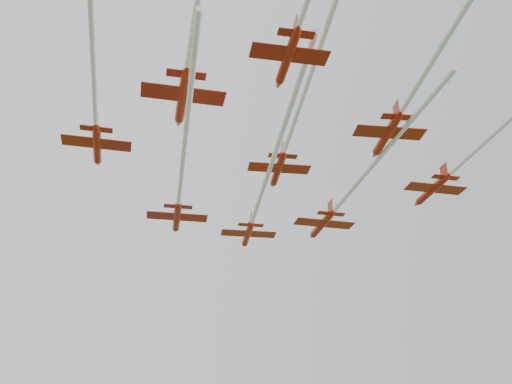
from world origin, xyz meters
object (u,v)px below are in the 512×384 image
object	(u,v)px
jet_row2_right	(343,200)
jet_row3_right	(485,142)
jet_row2_left	(180,185)
jet_row3_left	(94,76)
jet_row4_right	(426,72)
jet_row4_left	(190,50)
jet_row3_mid	(303,97)
jet_lead	(259,201)

from	to	relation	value
jet_row2_right	jet_row3_right	bearing A→B (deg)	-55.26
jet_row2_right	jet_row2_left	bearing A→B (deg)	179.34
jet_row3_left	jet_row4_right	world-z (taller)	jet_row3_left
jet_row2_right	jet_row4_left	world-z (taller)	jet_row4_left
jet_row2_right	jet_row3_right	world-z (taller)	jet_row3_right
jet_row2_left	jet_row3_left	distance (m)	22.20
jet_row3_mid	jet_row3_right	distance (m)	25.36
jet_lead	jet_row4_right	xyz separation A→B (m)	(3.68, -38.60, -1.70)
jet_row2_right	jet_row4_left	bearing A→B (deg)	-136.42
jet_row3_mid	jet_row4_left	distance (m)	14.23
jet_row3_right	jet_row4_left	bearing A→B (deg)	-168.99
jet_row2_left	jet_row3_left	bearing A→B (deg)	-119.34
jet_lead	jet_row2_left	bearing A→B (deg)	-147.67
jet_row3_mid	jet_row2_right	bearing A→B (deg)	64.42
jet_row3_left	jet_row3_mid	bearing A→B (deg)	-6.82
jet_row2_left	jet_row2_right	bearing A→B (deg)	2.59
jet_row4_left	jet_row3_left	bearing A→B (deg)	146.98
jet_row2_left	jet_row3_mid	distance (m)	24.42
jet_row2_right	jet_row3_left	xyz separation A→B (m)	(-38.38, -13.17, 3.25)
jet_row3_mid	jet_row4_right	xyz separation A→B (m)	(8.67, -11.00, -2.09)
jet_lead	jet_row2_left	size ratio (longest dim) A/B	1.13
jet_row3_left	jet_row4_left	world-z (taller)	jet_row4_left
jet_row2_left	jet_row3_right	bearing A→B (deg)	-23.18
jet_row3_mid	jet_row4_right	world-z (taller)	jet_row3_mid
jet_lead	jet_row4_right	size ratio (longest dim) A/B	1.17
jet_row2_right	jet_row3_mid	distance (m)	24.57
jet_row2_left	jet_row3_mid	world-z (taller)	jet_row3_mid
jet_lead	jet_row2_left	distance (m)	14.83
jet_row3_right	jet_row2_right	bearing A→B (deg)	125.72
jet_row2_right	jet_row3_right	size ratio (longest dim) A/B	0.84
jet_lead	jet_row3_right	xyz separation A→B (m)	(20.34, -28.16, -0.59)
jet_row4_right	jet_lead	bearing A→B (deg)	109.07
jet_lead	jet_row3_mid	world-z (taller)	jet_row3_mid
jet_row2_left	jet_row3_right	distance (m)	41.33
jet_row2_left	jet_row3_right	world-z (taller)	jet_row3_right
jet_lead	jet_row2_right	xyz separation A→B (m)	(10.34, -8.53, -1.80)
jet_lead	jet_row3_mid	bearing A→B (deg)	-87.65
jet_lead	jet_row3_left	bearing A→B (deg)	-129.67
jet_row2_left	jet_row2_right	size ratio (longest dim) A/B	1.09
jet_row3_mid	jet_row4_right	size ratio (longest dim) A/B	1.28
jet_row2_right	jet_row4_right	xyz separation A→B (m)	(-6.66, -30.08, 0.10)
jet_row2_right	jet_row4_left	size ratio (longest dim) A/B	1.07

